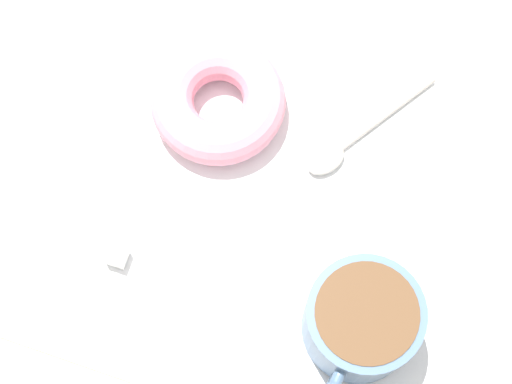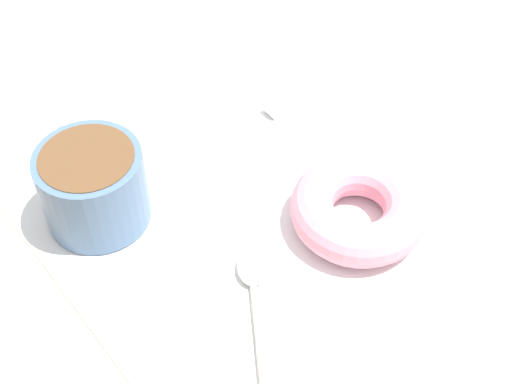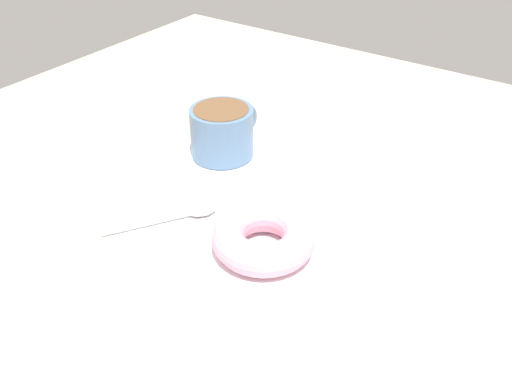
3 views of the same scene
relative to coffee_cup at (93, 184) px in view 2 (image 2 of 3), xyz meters
The scene contains 6 objects.
ground_plane 16.79cm from the coffee_cup, 142.14° to the left, with size 120.00×120.00×2.00cm, color tan.
napkin 14.32cm from the coffee_cup, 144.90° to the left, with size 35.40×35.40×0.30cm, color white.
coffee_cup is the anchor object (origin of this frame).
donut 22.58cm from the coffee_cup, 139.17° to the left, with size 11.71×11.71×3.74cm, color pink.
spoon 16.27cm from the coffee_cup, 110.38° to the left, with size 9.03×12.76×0.90cm.
sugar_cube 20.74cm from the coffee_cup, behind, with size 1.61×1.61×1.61cm, color white.
Camera 2 is at (26.61, 30.30, 48.39)cm, focal length 50.00 mm.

